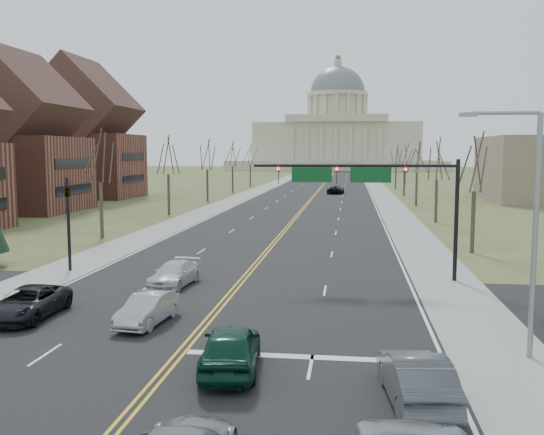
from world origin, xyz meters
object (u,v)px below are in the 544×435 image
(car_nb_inner_lead, at_px, (231,347))
(car_sb_inner_lead, at_px, (148,309))
(car_sb_outer_lead, at_px, (28,303))
(car_far_nb, at_px, (336,189))
(signal_left, at_px, (68,213))
(car_far_sb, at_px, (315,178))
(street_light, at_px, (528,218))
(car_nb_outer_lead, at_px, (416,378))
(signal_mast, at_px, (370,183))
(car_sb_inner_second, at_px, (174,274))

(car_nb_inner_lead, xyz_separation_m, car_sb_inner_lead, (-4.78, 5.16, -0.15))
(car_sb_outer_lead, height_order, car_far_nb, car_far_nb)
(car_nb_inner_lead, height_order, car_sb_inner_lead, car_nb_inner_lead)
(signal_left, xyz_separation_m, car_nb_inner_lead, (13.76, -16.23, -2.87))
(car_far_nb, distance_m, car_far_sb, 49.15)
(street_light, bearing_deg, car_far_sb, 96.57)
(signal_left, distance_m, car_nb_outer_lead, 27.14)
(signal_left, bearing_deg, car_far_nb, 78.57)
(signal_mast, distance_m, street_light, 14.51)
(car_nb_inner_lead, xyz_separation_m, car_sb_inner_second, (-5.86, 12.86, -0.16))
(signal_mast, height_order, car_far_sb, signal_mast)
(car_sb_outer_lead, bearing_deg, car_far_nb, 80.60)
(signal_mast, xyz_separation_m, street_light, (5.29, -13.50, -0.54))
(street_light, xyz_separation_m, car_sb_inner_second, (-16.34, 10.13, -4.55))
(car_nb_inner_lead, distance_m, car_sb_outer_lead, 11.88)
(car_far_nb, bearing_deg, signal_left, 85.71)
(car_nb_inner_lead, height_order, car_far_nb, car_nb_inner_lead)
(car_nb_outer_lead, xyz_separation_m, car_far_sb, (-11.43, 141.80, -0.11))
(car_sb_outer_lead, height_order, car_sb_inner_second, car_sb_outer_lead)
(car_nb_outer_lead, bearing_deg, car_far_sb, -91.74)
(signal_left, distance_m, car_sb_inner_second, 9.11)
(signal_mast, bearing_deg, street_light, -68.59)
(signal_left, height_order, street_light, street_light)
(car_sb_outer_lead, bearing_deg, car_sb_inner_lead, -4.11)
(car_nb_outer_lead, xyz_separation_m, car_sb_inner_second, (-11.98, 14.87, -0.13))
(signal_left, height_order, car_far_sb, signal_left)
(signal_left, bearing_deg, car_sb_inner_lead, -50.94)
(car_nb_inner_lead, relative_size, car_far_sb, 1.21)
(car_sb_outer_lead, relative_size, car_far_sb, 1.26)
(car_far_sb, bearing_deg, car_far_nb, -81.69)
(signal_left, relative_size, car_nb_inner_lead, 1.23)
(car_nb_outer_lead, relative_size, car_sb_outer_lead, 0.95)
(car_sb_inner_lead, height_order, car_sb_inner_second, car_sb_inner_lead)
(car_nb_inner_lead, distance_m, car_sb_inner_lead, 7.04)
(car_nb_outer_lead, bearing_deg, car_sb_inner_lead, -39.70)
(car_sb_inner_lead, height_order, car_sb_outer_lead, car_sb_outer_lead)
(car_sb_inner_second, bearing_deg, signal_mast, 22.64)
(street_light, distance_m, car_sb_inner_second, 19.75)
(car_sb_inner_second, bearing_deg, car_nb_outer_lead, -45.47)
(car_sb_outer_lead, xyz_separation_m, car_sb_inner_second, (4.70, 7.43, -0.04))
(car_sb_inner_lead, distance_m, car_far_nb, 86.15)
(signal_left, distance_m, car_far_sb, 123.88)
(signal_left, distance_m, car_nb_inner_lead, 21.47)
(car_sb_inner_lead, bearing_deg, car_far_nb, 92.50)
(signal_mast, relative_size, car_nb_inner_lead, 2.49)
(car_nb_outer_lead, relative_size, car_far_nb, 0.87)
(street_light, bearing_deg, car_sb_inner_second, 148.21)
(signal_mast, relative_size, car_nb_outer_lead, 2.50)
(signal_mast, xyz_separation_m, car_far_nb, (-3.81, 74.87, -4.98))
(street_light, xyz_separation_m, car_far_sb, (-15.78, 137.06, -4.53))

